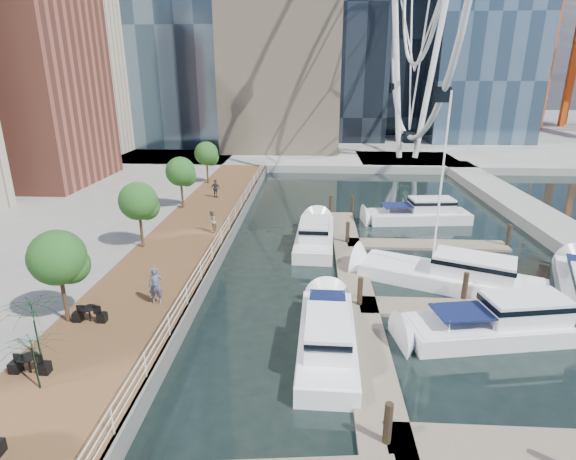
# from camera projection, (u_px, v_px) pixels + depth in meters

# --- Properties ---
(ground) EXTENTS (520.00, 520.00, 0.00)m
(ground) POSITION_uv_depth(u_px,v_px,m) (301.00, 403.00, 17.64)
(ground) COLOR black
(ground) RESTS_ON ground
(boardwalk) EXTENTS (6.00, 60.00, 1.00)m
(boardwalk) POSITION_uv_depth(u_px,v_px,m) (182.00, 249.00, 32.14)
(boardwalk) COLOR brown
(boardwalk) RESTS_ON ground
(seawall) EXTENTS (0.25, 60.00, 1.00)m
(seawall) POSITION_uv_depth(u_px,v_px,m) (223.00, 250.00, 31.98)
(seawall) COLOR #595954
(seawall) RESTS_ON ground
(land_far) EXTENTS (200.00, 114.00, 1.00)m
(land_far) POSITION_uv_depth(u_px,v_px,m) (313.00, 126.00, 113.90)
(land_far) COLOR gray
(land_far) RESTS_ON ground
(breakwater) EXTENTS (4.00, 60.00, 1.00)m
(breakwater) POSITION_uv_depth(u_px,v_px,m) (562.00, 234.00, 35.31)
(breakwater) COLOR gray
(breakwater) RESTS_ON ground
(pier) EXTENTS (14.00, 12.00, 1.00)m
(pier) POSITION_uv_depth(u_px,v_px,m) (407.00, 161.00, 65.88)
(pier) COLOR gray
(pier) RESTS_ON ground
(railing) EXTENTS (0.10, 60.00, 1.05)m
(railing) POSITION_uv_depth(u_px,v_px,m) (221.00, 236.00, 31.66)
(railing) COLOR white
(railing) RESTS_ON boardwalk
(floating_docks) EXTENTS (16.00, 34.00, 2.60)m
(floating_docks) POSITION_uv_depth(u_px,v_px,m) (441.00, 286.00, 26.49)
(floating_docks) COLOR #6D6051
(floating_docks) RESTS_ON ground
(street_trees) EXTENTS (2.60, 42.60, 4.60)m
(street_trees) POSITION_uv_depth(u_px,v_px,m) (138.00, 201.00, 30.11)
(street_trees) COLOR #3F2B1C
(street_trees) RESTS_ON ground
(cafe_tables) EXTENTS (2.50, 13.70, 0.74)m
(cafe_tables) POSITION_uv_depth(u_px,v_px,m) (6.00, 399.00, 15.87)
(cafe_tables) COLOR black
(cafe_tables) RESTS_ON ground
(yacht_foreground) EXTENTS (10.46, 4.42, 2.15)m
(yacht_foreground) POSITION_uv_depth(u_px,v_px,m) (499.00, 337.00, 22.15)
(yacht_foreground) COLOR white
(yacht_foreground) RESTS_ON ground
(pedestrian_near) EXTENTS (0.80, 0.60, 1.98)m
(pedestrian_near) POSITION_uv_depth(u_px,v_px,m) (156.00, 286.00, 23.10)
(pedestrian_near) COLOR #4C4E65
(pedestrian_near) RESTS_ON boardwalk
(pedestrian_mid) EXTENTS (0.83, 0.99, 1.81)m
(pedestrian_mid) POSITION_uv_depth(u_px,v_px,m) (212.00, 221.00, 33.79)
(pedestrian_mid) COLOR #817159
(pedestrian_mid) RESTS_ON boardwalk
(pedestrian_far) EXTENTS (1.14, 0.78, 1.79)m
(pedestrian_far) POSITION_uv_depth(u_px,v_px,m) (216.00, 189.00, 43.74)
(pedestrian_far) COLOR #30343C
(pedestrian_far) RESTS_ON boardwalk
(moored_yachts) EXTENTS (20.64, 34.96, 11.50)m
(moored_yachts) POSITION_uv_depth(u_px,v_px,m) (442.00, 288.00, 27.32)
(moored_yachts) COLOR white
(moored_yachts) RESTS_ON ground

